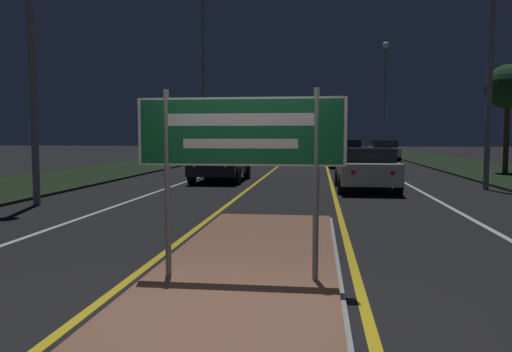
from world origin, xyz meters
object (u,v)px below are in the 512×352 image
car_approaching_0 (221,162)px  car_approaching_2 (284,146)px  streetlight_right_near (493,0)px  streetlight_right_far (385,83)px  car_receding_3 (338,146)px  streetlight_left_far (203,47)px  car_receding_0 (366,168)px  highway_sign (240,141)px  car_approaching_1 (263,152)px  car_receding_1 (345,153)px  car_receding_2 (384,150)px

car_approaching_0 → car_approaching_2: 28.84m
streetlight_right_near → streetlight_right_far: streetlight_right_far is taller
car_receding_3 → streetlight_right_far: bearing=-59.3°
streetlight_left_far → car_receding_3: bearing=63.2°
streetlight_right_near → car_receding_0: 6.74m
highway_sign → streetlight_right_near: (6.45, 11.49, 4.43)m
car_receding_0 → streetlight_left_far: bearing=121.6°
highway_sign → car_approaching_1: highway_sign is taller
highway_sign → car_approaching_2: highway_sign is taller
streetlight_right_far → car_approaching_0: size_ratio=2.28×
highway_sign → streetlight_right_far: streetlight_right_far is taller
streetlight_right_near → highway_sign: bearing=-119.3°
car_approaching_1 → car_receding_0: bearing=-72.0°
streetlight_left_far → streetlight_right_far: bearing=43.2°
streetlight_left_far → car_receding_3: (9.01, 17.86, -6.53)m
highway_sign → car_receding_0: bearing=77.2°
streetlight_right_near → car_receding_0: size_ratio=2.02×
car_receding_0 → car_receding_1: bearing=90.2°
highway_sign → car_receding_1: highway_sign is taller
highway_sign → car_receding_1: (2.44, 23.07, -0.92)m
car_receding_2 → car_approaching_0: 19.71m
highway_sign → car_receding_2: size_ratio=0.53×
car_receding_1 → car_approaching_1: bearing=144.5°
streetlight_left_far → car_approaching_0: bearing=-73.8°
streetlight_right_near → car_approaching_2: size_ratio=1.97×
car_receding_0 → car_receding_2: car_receding_2 is taller
car_receding_1 → car_receding_3: size_ratio=0.91×
highway_sign → car_receding_1: 23.22m
streetlight_right_near → car_approaching_0: 10.97m
streetlight_right_near → car_receding_1: size_ratio=2.00×
streetlight_left_far → car_receding_0: streetlight_left_far is taller
streetlight_right_near → streetlight_right_far: size_ratio=0.91×
streetlight_right_near → car_receding_3: (-3.69, 31.46, -5.40)m
car_approaching_0 → car_receding_2: bearing=64.4°
streetlight_right_near → car_approaching_1: bearing=120.9°
car_receding_0 → car_receding_2: 20.60m
car_receding_3 → car_approaching_1: size_ratio=1.14×
streetlight_left_far → streetlight_right_far: streetlight_left_far is taller
car_receding_3 → car_receding_2: bearing=-76.1°
car_approaching_0 → car_approaching_1: bearing=89.1°
streetlight_right_near → car_receding_0: streetlight_right_near is taller
car_receding_1 → car_approaching_1: size_ratio=1.04×
streetlight_right_near → car_receding_2: size_ratio=1.86×
streetlight_right_far → car_receding_1: size_ratio=2.20×
highway_sign → streetlight_right_near: size_ratio=0.29×
car_receding_1 → car_receding_2: 8.78m
streetlight_right_far → car_approaching_1: size_ratio=2.29×
car_approaching_1 → car_approaching_2: bearing=88.9°
highway_sign → car_receding_0: highway_sign is taller
car_approaching_0 → car_approaching_1: 13.24m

